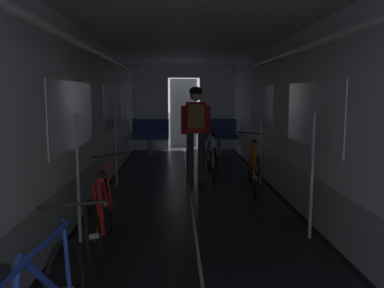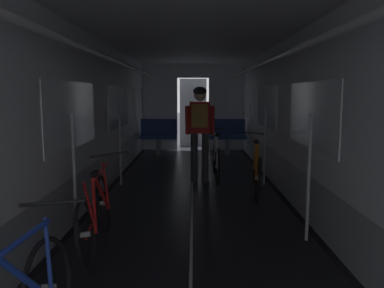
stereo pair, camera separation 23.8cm
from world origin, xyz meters
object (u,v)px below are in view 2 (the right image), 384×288
bench_seat_far_left (159,133)px  bicycle_red (96,212)px  person_cyclist_aisle (200,124)px  bicycle_orange (257,169)px  bicycle_white_in_aisle (216,159)px  bench_seat_far_right (227,133)px

bench_seat_far_left → bicycle_red: (-0.09, -6.19, -0.19)m
bicycle_red → person_cyclist_aisle: size_ratio=0.98×
bicycle_orange → person_cyclist_aisle: (-0.92, 0.68, 0.69)m
bicycle_orange → person_cyclist_aisle: person_cyclist_aisle is taller
person_cyclist_aisle → bicycle_white_in_aisle: size_ratio=1.02×
bench_seat_far_right → person_cyclist_aisle: size_ratio=0.57×
bench_seat_far_left → bicycle_orange: (1.96, -3.86, -0.18)m
bench_seat_far_right → bicycle_white_in_aisle: 2.95m
bicycle_orange → bench_seat_far_left: bearing=116.9°
bicycle_orange → bicycle_red: 3.10m
person_cyclist_aisle → bicycle_red: bearing=-110.4°
bench_seat_far_right → bicycle_white_in_aisle: (-0.45, -2.91, -0.18)m
bicycle_orange → bicycle_white_in_aisle: bicycle_orange is taller
bench_seat_far_right → bicycle_orange: bench_seat_far_right is taller
bench_seat_far_left → bench_seat_far_right: size_ratio=1.00×
bicycle_red → bicycle_white_in_aisle: size_ratio=1.00×
person_cyclist_aisle → bench_seat_far_left: bearing=108.0°
bicycle_red → person_cyclist_aisle: person_cyclist_aisle is taller
bench_seat_far_right → bicycle_orange: 3.87m
bench_seat_far_left → bicycle_orange: size_ratio=0.58×
bench_seat_far_left → bicycle_orange: bench_seat_far_left is taller
bench_seat_far_left → bicycle_white_in_aisle: size_ratio=0.58×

